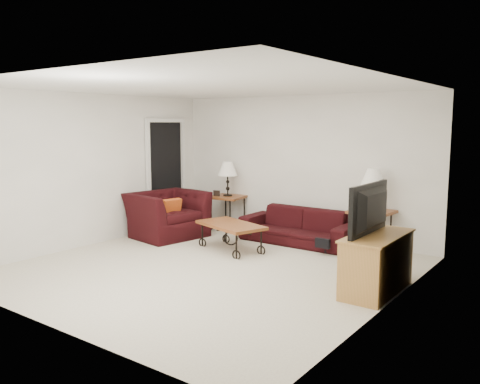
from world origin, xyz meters
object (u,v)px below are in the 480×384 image
object	(u,v)px
lamp_left	(228,179)
coffee_table	(231,237)
armchair	(167,215)
side_table_right	(371,231)
lamp_right	(373,190)
tv_stand	(377,263)
television	(377,209)
side_table_left	(228,213)
sofa	(299,226)
backpack	(326,239)

from	to	relation	value
lamp_left	coffee_table	world-z (taller)	lamp_left
coffee_table	armchair	world-z (taller)	armchair
side_table_right	lamp_right	size ratio (longest dim) A/B	1.00
tv_stand	side_table_right	bearing A→B (deg)	113.35
coffee_table	television	world-z (taller)	television
lamp_right	coffee_table	xyz separation A→B (m)	(-1.85, -1.22, -0.77)
side_table_left	tv_stand	distance (m)	4.03
lamp_left	tv_stand	distance (m)	4.08
lamp_right	armchair	world-z (taller)	lamp_right
coffee_table	sofa	bearing A→B (deg)	57.99
side_table_left	armchair	xyz separation A→B (m)	(-0.49, -1.13, 0.08)
side_table_right	backpack	world-z (taller)	side_table_right
television	side_table_left	bearing A→B (deg)	-116.31
side_table_left	armchair	world-z (taller)	armchair
backpack	tv_stand	bearing A→B (deg)	-64.20
sofa	television	world-z (taller)	television
sofa	tv_stand	world-z (taller)	tv_stand
side_table_right	backpack	bearing A→B (deg)	-133.95
coffee_table	tv_stand	distance (m)	2.67
lamp_left	armchair	xyz separation A→B (m)	(-0.49, -1.13, -0.57)
backpack	side_table_left	bearing A→B (deg)	147.32
lamp_left	television	world-z (taller)	television
side_table_right	coffee_table	distance (m)	2.22
lamp_right	sofa	bearing A→B (deg)	-171.42
lamp_left	sofa	bearing A→B (deg)	-6.21
side_table_right	coffee_table	size ratio (longest dim) A/B	0.58
coffee_table	tv_stand	bearing A→B (deg)	-11.97
lamp_left	backpack	xyz separation A→B (m)	(2.34, -0.53, -0.74)
side_table_left	lamp_left	xyz separation A→B (m)	(0.00, 0.00, 0.65)
sofa	armchair	bearing A→B (deg)	-156.04
lamp_right	armchair	distance (m)	3.57
lamp_right	television	xyz separation A→B (m)	(0.75, -1.78, 0.01)
sofa	coffee_table	world-z (taller)	sofa
sofa	side_table_right	size ratio (longest dim) A/B	3.01
sofa	television	bearing A→B (deg)	-39.46
tv_stand	armchair	bearing A→B (deg)	171.07
sofa	side_table_right	xyz separation A→B (m)	(1.19, 0.18, 0.04)
lamp_right	backpack	distance (m)	1.06
lamp_left	armchair	distance (m)	1.36
lamp_right	backpack	size ratio (longest dim) A/B	1.43
armchair	tv_stand	distance (m)	4.16
backpack	coffee_table	bearing A→B (deg)	-172.44
sofa	television	distance (m)	2.61
coffee_table	armchair	xyz separation A→B (m)	(-1.49, 0.09, 0.19)
side_table_right	lamp_right	bearing A→B (deg)	0.00
lamp_right	armchair	xyz separation A→B (m)	(-3.34, -1.13, -0.59)
coffee_table	backpack	xyz separation A→B (m)	(1.34, 0.69, 0.02)
side_table_right	television	xyz separation A→B (m)	(0.75, -1.78, 0.67)
lamp_right	side_table_right	bearing A→B (deg)	0.00
lamp_left	lamp_right	size ratio (longest dim) A/B	0.98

